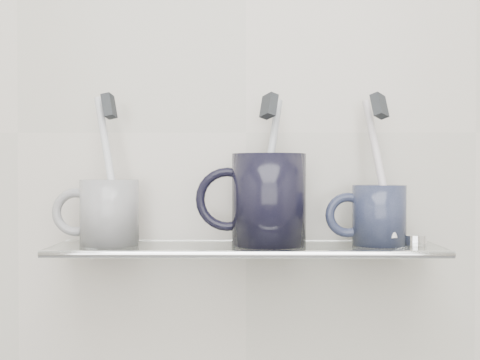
{
  "coord_description": "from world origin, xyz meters",
  "views": [
    {
      "loc": [
        -0.0,
        0.26,
        1.2
      ],
      "look_at": [
        -0.01,
        1.04,
        1.18
      ],
      "focal_mm": 45.0,
      "sensor_mm": 36.0,
      "label": 1
    }
  ],
  "objects_px": {
    "mug_center": "(269,199)",
    "shelf_glass": "(246,248)",
    "mug_left": "(109,212)",
    "mug_right": "(379,215)"
  },
  "relations": [
    {
      "from": "mug_center",
      "to": "shelf_glass",
      "type": "bearing_deg",
      "value": -158.26
    },
    {
      "from": "mug_left",
      "to": "mug_center",
      "type": "xyz_separation_m",
      "value": [
        0.21,
        0.0,
        0.02
      ]
    },
    {
      "from": "shelf_glass",
      "to": "mug_center",
      "type": "bearing_deg",
      "value": 9.51
    },
    {
      "from": "mug_left",
      "to": "mug_center",
      "type": "height_order",
      "value": "mug_center"
    },
    {
      "from": "shelf_glass",
      "to": "mug_center",
      "type": "height_order",
      "value": "mug_center"
    },
    {
      "from": "mug_left",
      "to": "mug_right",
      "type": "height_order",
      "value": "mug_left"
    },
    {
      "from": "mug_right",
      "to": "shelf_glass",
      "type": "bearing_deg",
      "value": -170.27
    },
    {
      "from": "shelf_glass",
      "to": "mug_left",
      "type": "height_order",
      "value": "mug_left"
    },
    {
      "from": "shelf_glass",
      "to": "mug_left",
      "type": "relative_size",
      "value": 5.89
    },
    {
      "from": "mug_center",
      "to": "mug_right",
      "type": "xyz_separation_m",
      "value": [
        0.14,
        0.0,
        -0.02
      ]
    }
  ]
}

